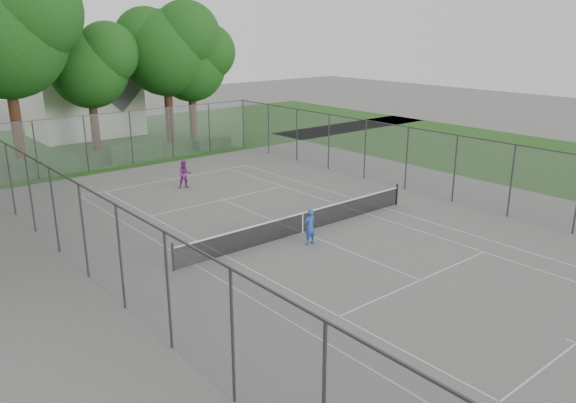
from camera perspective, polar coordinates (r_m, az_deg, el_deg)
ground at (r=24.82m, az=1.48°, el=-3.17°), size 120.00×120.00×0.00m
grass_far at (r=46.88m, az=-20.12°, el=5.55°), size 60.00×20.00×0.00m
grass_right at (r=42.17m, az=24.58°, el=3.82°), size 16.00×40.00×0.00m
court_markings at (r=24.82m, az=1.48°, el=-3.16°), size 11.03×23.83×0.01m
tennis_net at (r=24.65m, az=1.49°, el=-2.06°), size 12.87×0.10×1.10m
perimeter_fence at (r=24.25m, az=1.52°, el=0.84°), size 18.08×34.08×3.52m
tree_far_left at (r=40.38m, az=-26.84°, el=15.62°), size 8.86×8.09×12.74m
tree_far_midleft at (r=43.39m, az=-19.48°, el=13.16°), size 6.37×5.81×9.15m
tree_far_midright at (r=45.08m, az=-12.22°, el=15.22°), size 7.45×6.80×10.71m
tree_far_right at (r=45.89m, az=-9.76°, el=13.94°), size 6.29×5.74×9.04m
hedge_left at (r=37.59m, az=-23.69°, el=3.25°), size 4.05×1.21×1.01m
hedge_mid at (r=39.85m, az=-15.31°, el=4.93°), size 3.70×1.06×1.16m
hedge_right at (r=42.55m, az=-7.74°, el=5.92°), size 2.80×1.03×0.84m
house at (r=50.07m, az=-20.22°, el=10.94°), size 8.11×6.29×10.10m
girl_player at (r=23.30m, az=2.22°, el=-2.57°), size 0.56×0.37×1.52m
woman_player at (r=32.01m, az=-10.44°, el=2.73°), size 0.94×0.84×1.59m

